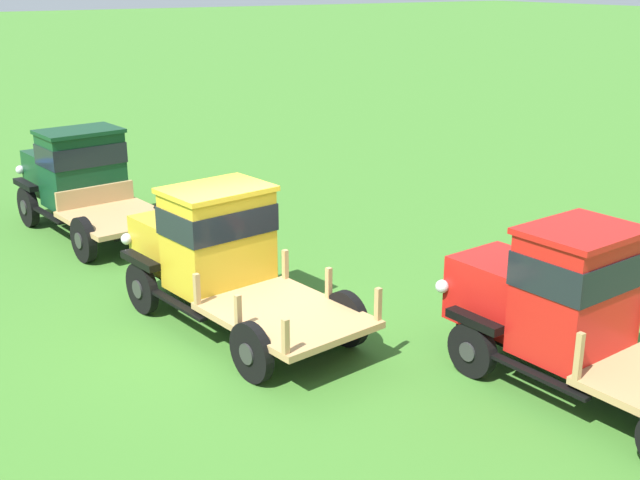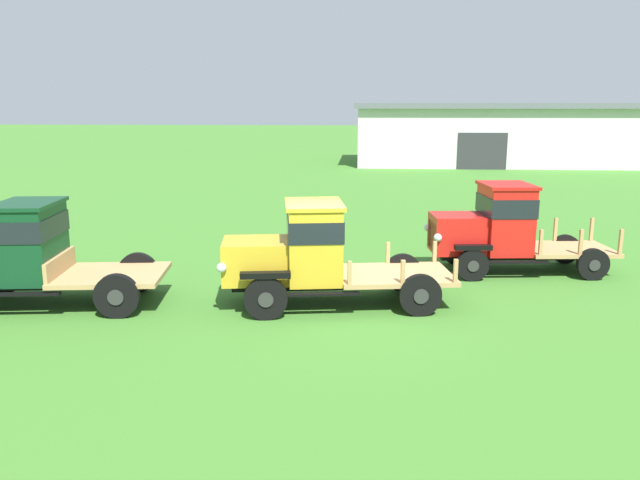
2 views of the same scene
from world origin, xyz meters
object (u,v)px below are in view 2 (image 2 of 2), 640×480
at_px(farm_shed, 522,134).
at_px(vintage_truck_midrow_center, 499,227).
at_px(vintage_truck_second_in_line, 309,253).
at_px(vintage_truck_foreground_near, 23,253).

distance_m(farm_shed, vintage_truck_midrow_center, 31.44).
relative_size(vintage_truck_second_in_line, vintage_truck_midrow_center, 1.07).
height_order(farm_shed, vintage_truck_foreground_near, farm_shed).
bearing_deg(vintage_truck_midrow_center, farm_shed, 75.75).
bearing_deg(vintage_truck_midrow_center, vintage_truck_foreground_near, -161.57).
bearing_deg(vintage_truck_midrow_center, vintage_truck_second_in_line, -146.22).
distance_m(vintage_truck_foreground_near, vintage_truck_second_in_line, 6.01).
xyz_separation_m(farm_shed, vintage_truck_foreground_near, (-18.27, -33.97, -1.01)).
relative_size(vintage_truck_foreground_near, vintage_truck_midrow_center, 1.05).
bearing_deg(vintage_truck_second_in_line, vintage_truck_foreground_near, -175.51).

